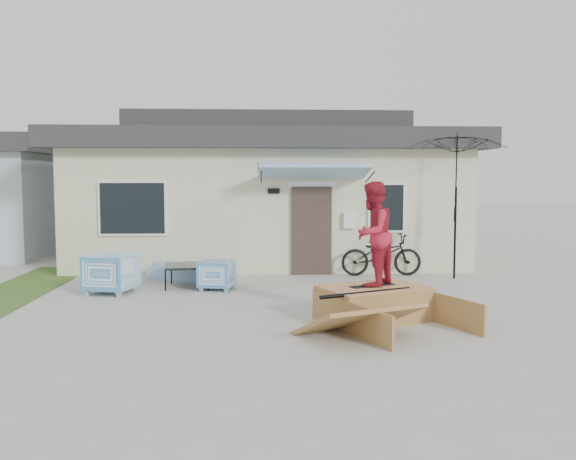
{
  "coord_description": "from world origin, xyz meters",
  "views": [
    {
      "loc": [
        -0.29,
        -9.67,
        2.28
      ],
      "look_at": [
        0.3,
        1.8,
        1.3
      ],
      "focal_mm": 37.35,
      "sensor_mm": 36.0,
      "label": 1
    }
  ],
  "objects_px": {
    "bicycle": "(381,250)",
    "skater": "(373,232)",
    "coffee_table": "(189,276)",
    "armchair_left": "(112,271)",
    "patio_umbrella": "(456,202)",
    "armchair_right": "(216,273)",
    "loveseat": "(182,267)",
    "skate_ramp": "(374,304)",
    "skateboard": "(372,285)"
  },
  "relations": [
    {
      "from": "armchair_right",
      "to": "skater",
      "type": "relative_size",
      "value": 0.41
    },
    {
      "from": "coffee_table",
      "to": "patio_umbrella",
      "type": "relative_size",
      "value": 0.35
    },
    {
      "from": "armchair_right",
      "to": "loveseat",
      "type": "bearing_deg",
      "value": -132.25
    },
    {
      "from": "coffee_table",
      "to": "patio_umbrella",
      "type": "bearing_deg",
      "value": 7.32
    },
    {
      "from": "loveseat",
      "to": "skate_ramp",
      "type": "xyz_separation_m",
      "value": [
        3.58,
        -4.04,
        -0.03
      ]
    },
    {
      "from": "loveseat",
      "to": "coffee_table",
      "type": "height_order",
      "value": "loveseat"
    },
    {
      "from": "skate_ramp",
      "to": "loveseat",
      "type": "bearing_deg",
      "value": 107.91
    },
    {
      "from": "armchair_right",
      "to": "coffee_table",
      "type": "distance_m",
      "value": 0.69
    },
    {
      "from": "bicycle",
      "to": "patio_umbrella",
      "type": "xyz_separation_m",
      "value": [
        1.59,
        -0.51,
        1.14
      ]
    },
    {
      "from": "coffee_table",
      "to": "skater",
      "type": "relative_size",
      "value": 0.58
    },
    {
      "from": "armchair_left",
      "to": "bicycle",
      "type": "height_order",
      "value": "bicycle"
    },
    {
      "from": "armchair_left",
      "to": "armchair_right",
      "type": "xyz_separation_m",
      "value": [
        2.06,
        0.3,
        -0.1
      ]
    },
    {
      "from": "armchair_right",
      "to": "bicycle",
      "type": "bearing_deg",
      "value": 125.49
    },
    {
      "from": "armchair_left",
      "to": "skater",
      "type": "height_order",
      "value": "skater"
    },
    {
      "from": "patio_umbrella",
      "to": "coffee_table",
      "type": "bearing_deg",
      "value": -172.68
    },
    {
      "from": "skateboard",
      "to": "patio_umbrella",
      "type": "bearing_deg",
      "value": 30.63
    },
    {
      "from": "loveseat",
      "to": "skater",
      "type": "distance_m",
      "value": 5.46
    },
    {
      "from": "armchair_right",
      "to": "coffee_table",
      "type": "bearing_deg",
      "value": -106.15
    },
    {
      "from": "loveseat",
      "to": "armchair_right",
      "type": "height_order",
      "value": "armchair_right"
    },
    {
      "from": "loveseat",
      "to": "skateboard",
      "type": "height_order",
      "value": "same"
    },
    {
      "from": "skateboard",
      "to": "skater",
      "type": "bearing_deg",
      "value": 65.07
    },
    {
      "from": "armchair_left",
      "to": "skater",
      "type": "xyz_separation_m",
      "value": [
        4.76,
        -2.48,
        0.99
      ]
    },
    {
      "from": "armchair_right",
      "to": "skate_ramp",
      "type": "xyz_separation_m",
      "value": [
        2.72,
        -2.83,
        -0.07
      ]
    },
    {
      "from": "coffee_table",
      "to": "bicycle",
      "type": "relative_size",
      "value": 0.51
    },
    {
      "from": "loveseat",
      "to": "armchair_left",
      "type": "height_order",
      "value": "armchair_left"
    },
    {
      "from": "armchair_right",
      "to": "coffee_table",
      "type": "relative_size",
      "value": 0.71
    },
    {
      "from": "bicycle",
      "to": "skater",
      "type": "xyz_separation_m",
      "value": [
        -1.07,
        -4.38,
        0.83
      ]
    },
    {
      "from": "coffee_table",
      "to": "skate_ramp",
      "type": "height_order",
      "value": "skate_ramp"
    },
    {
      "from": "armchair_left",
      "to": "armchair_right",
      "type": "bearing_deg",
      "value": -66.95
    },
    {
      "from": "loveseat",
      "to": "skater",
      "type": "relative_size",
      "value": 0.9
    },
    {
      "from": "loveseat",
      "to": "coffee_table",
      "type": "xyz_separation_m",
      "value": [
        0.25,
        -0.88,
        -0.06
      ]
    },
    {
      "from": "loveseat",
      "to": "armchair_right",
      "type": "relative_size",
      "value": 2.19
    },
    {
      "from": "bicycle",
      "to": "patio_umbrella",
      "type": "bearing_deg",
      "value": -107.55
    },
    {
      "from": "patio_umbrella",
      "to": "skateboard",
      "type": "distance_m",
      "value": 4.84
    },
    {
      "from": "bicycle",
      "to": "patio_umbrella",
      "type": "relative_size",
      "value": 0.7
    },
    {
      "from": "skate_ramp",
      "to": "patio_umbrella",
      "type": "bearing_deg",
      "value": 32.47
    },
    {
      "from": "bicycle",
      "to": "patio_umbrella",
      "type": "distance_m",
      "value": 2.02
    },
    {
      "from": "skater",
      "to": "coffee_table",
      "type": "bearing_deg",
      "value": -96.03
    },
    {
      "from": "coffee_table",
      "to": "armchair_left",
      "type": "bearing_deg",
      "value": -156.86
    },
    {
      "from": "bicycle",
      "to": "coffee_table",
      "type": "bearing_deg",
      "value": 106.48
    },
    {
      "from": "coffee_table",
      "to": "skate_ramp",
      "type": "xyz_separation_m",
      "value": [
        3.32,
        -3.16,
        0.03
      ]
    },
    {
      "from": "coffee_table",
      "to": "bicycle",
      "type": "xyz_separation_m",
      "value": [
        4.37,
        1.27,
        0.37
      ]
    },
    {
      "from": "armchair_left",
      "to": "bicycle",
      "type": "relative_size",
      "value": 0.47
    },
    {
      "from": "loveseat",
      "to": "patio_umbrella",
      "type": "height_order",
      "value": "patio_umbrella"
    },
    {
      "from": "armchair_left",
      "to": "skate_ramp",
      "type": "bearing_deg",
      "value": -103.04
    },
    {
      "from": "coffee_table",
      "to": "skate_ramp",
      "type": "bearing_deg",
      "value": -43.52
    },
    {
      "from": "armchair_right",
      "to": "skateboard",
      "type": "xyz_separation_m",
      "value": [
        2.7,
        -2.78,
        0.22
      ]
    },
    {
      "from": "armchair_left",
      "to": "skate_ramp",
      "type": "xyz_separation_m",
      "value": [
        4.79,
        -2.53,
        -0.18
      ]
    },
    {
      "from": "bicycle",
      "to": "skater",
      "type": "distance_m",
      "value": 4.58
    },
    {
      "from": "armchair_left",
      "to": "skateboard",
      "type": "xyz_separation_m",
      "value": [
        4.76,
        -2.48,
        0.12
      ]
    }
  ]
}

